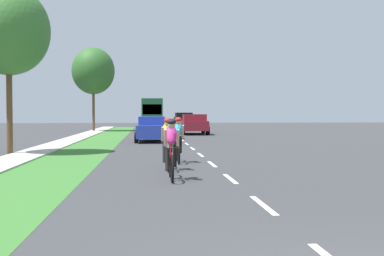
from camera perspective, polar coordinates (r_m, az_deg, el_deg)
ground_plane at (r=23.85m, az=-0.22°, el=-2.30°), size 120.00×120.00×0.00m
grass_verge at (r=23.94m, az=-12.36°, el=-2.32°), size 2.51×70.00×0.01m
sidewalk_concrete at (r=24.27m, az=-17.08°, el=-2.30°), size 1.51×70.00×0.10m
lane_markings_center at (r=27.83m, az=-0.96°, el=-1.71°), size 0.12×54.30×0.01m
cyclist_lead at (r=11.91m, az=-2.57°, el=-2.52°), size 0.42×1.72×1.58m
cyclist_trailing at (r=13.97m, az=-3.00°, el=-1.88°), size 0.42×1.72×1.58m
cyclist_distant at (r=16.10m, az=-1.75°, el=-1.39°), size 0.42×1.72×1.58m
sedan_blue at (r=28.20m, az=-4.99°, el=-0.11°), size 1.98×4.30×1.52m
pickup_maroon at (r=38.02m, az=0.21°, el=0.48°), size 2.22×5.10×1.64m
suv_black at (r=49.89m, az=-1.02°, el=0.93°), size 2.15×4.70×1.79m
bus_dark_green at (r=60.52m, az=-4.95°, el=2.06°), size 2.78×11.60×3.48m
street_tree_near at (r=21.11m, az=-21.58°, el=11.04°), size 3.38×3.38×7.02m
street_tree_far at (r=45.74m, az=-12.02°, el=6.85°), size 4.06×4.06×8.01m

